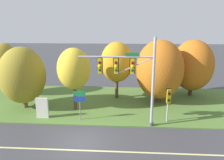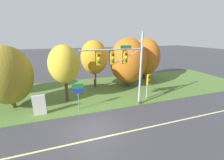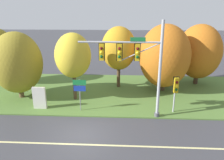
% 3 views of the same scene
% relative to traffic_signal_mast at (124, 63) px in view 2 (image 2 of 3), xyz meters
% --- Properties ---
extents(ground_plane, '(160.00, 160.00, 0.00)m').
position_rel_traffic_signal_mast_xyz_m(ground_plane, '(-3.65, -2.75, -4.61)').
color(ground_plane, '#3D3D42').
extents(lane_stripe, '(36.00, 0.16, 0.01)m').
position_rel_traffic_signal_mast_xyz_m(lane_stripe, '(-3.65, -3.95, -4.60)').
color(lane_stripe, beige).
rests_on(lane_stripe, ground).
extents(grass_verge, '(48.00, 11.50, 0.10)m').
position_rel_traffic_signal_mast_xyz_m(grass_verge, '(-3.65, 5.50, -4.56)').
color(grass_verge, '#517533').
rests_on(grass_verge, ground).
extents(traffic_signal_mast, '(6.23, 0.49, 7.41)m').
position_rel_traffic_signal_mast_xyz_m(traffic_signal_mast, '(0.00, 0.00, 0.00)').
color(traffic_signal_mast, '#9EA0A5').
rests_on(traffic_signal_mast, grass_verge).
extents(pedestrian_signal_near_kerb, '(0.46, 0.55, 3.05)m').
position_rel_traffic_signal_mast_xyz_m(pedestrian_signal_near_kerb, '(3.30, 0.74, -2.30)').
color(pedestrian_signal_near_kerb, '#9EA0A5').
rests_on(pedestrian_signal_near_kerb, grass_verge).
extents(route_sign_post, '(1.09, 0.08, 2.73)m').
position_rel_traffic_signal_mast_xyz_m(route_sign_post, '(-4.40, 0.76, -2.62)').
color(route_sign_post, slate).
rests_on(route_sign_post, grass_verge).
extents(tree_left_of_mast, '(4.55, 4.55, 6.23)m').
position_rel_traffic_signal_mast_xyz_m(tree_left_of_mast, '(-10.66, 3.37, -1.13)').
color(tree_left_of_mast, brown).
rests_on(tree_left_of_mast, grass_verge).
extents(tree_behind_signpost, '(3.24, 3.24, 6.18)m').
position_rel_traffic_signal_mast_xyz_m(tree_behind_signpost, '(-5.40, 3.24, -0.38)').
color(tree_behind_signpost, '#4C3823').
rests_on(tree_behind_signpost, grass_verge).
extents(tree_mid_verge, '(3.62, 3.62, 6.47)m').
position_rel_traffic_signal_mast_xyz_m(tree_mid_verge, '(-1.39, 6.91, -0.31)').
color(tree_mid_verge, '#4C3823').
rests_on(tree_mid_verge, grass_verge).
extents(tree_tall_centre, '(5.09, 5.09, 6.79)m').
position_rel_traffic_signal_mast_xyz_m(tree_tall_centre, '(3.24, 6.04, -0.90)').
color(tree_tall_centre, '#4C3823').
rests_on(tree_tall_centre, grass_verge).
extents(tree_right_far, '(4.75, 4.75, 6.64)m').
position_rel_traffic_signal_mast_xyz_m(tree_right_far, '(7.37, 8.37, -0.85)').
color(tree_right_far, '#423021').
rests_on(tree_right_far, grass_verge).
extents(info_kiosk, '(1.10, 0.24, 1.90)m').
position_rel_traffic_signal_mast_xyz_m(info_kiosk, '(-7.92, 0.97, -3.57)').
color(info_kiosk, beige).
rests_on(info_kiosk, grass_verge).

